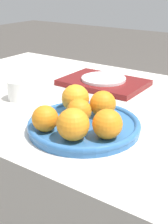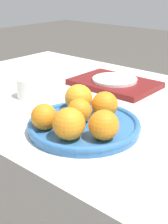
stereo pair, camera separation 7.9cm
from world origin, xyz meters
The scene contains 11 objects.
table centered at (0.00, 0.00, 0.35)m, with size 1.49×0.82×0.71m.
fruit_platter centered at (0.04, -0.19, 0.72)m, with size 0.29×0.29×0.03m.
orange_0 centered at (0.12, -0.23, 0.76)m, with size 0.07×0.07×0.07m.
orange_1 centered at (-0.02, -0.28, 0.76)m, with size 0.06×0.06×0.06m.
orange_2 centered at (0.02, -0.20, 0.76)m, with size 0.06×0.06×0.06m.
orange_3 centered at (-0.03, -0.14, 0.77)m, with size 0.08×0.08×0.08m.
orange_4 centered at (0.05, -0.13, 0.76)m, with size 0.07×0.07×0.07m.
orange_5 centered at (0.06, -0.28, 0.77)m, with size 0.08×0.08×0.08m.
serving_tray centered at (-0.12, 0.15, 0.72)m, with size 0.30×0.21×0.02m.
side_plate centered at (-0.12, 0.15, 0.73)m, with size 0.16×0.16×0.01m.
cup_0 centered at (-0.26, -0.13, 0.74)m, with size 0.08×0.08×0.06m.
Camera 2 is at (0.51, -0.74, 1.07)m, focal length 50.00 mm.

